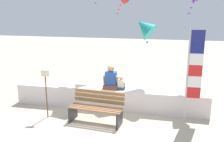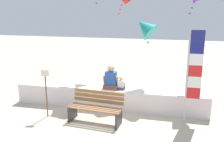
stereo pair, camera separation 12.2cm
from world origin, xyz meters
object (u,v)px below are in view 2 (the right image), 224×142
sign_post (46,90)px  kite_teal (145,27)px  person_adult (111,79)px  flag_banner (192,70)px  person_child (121,84)px  park_bench (96,108)px

sign_post → kite_teal: bearing=35.9°
person_adult → sign_post: (-1.71, -1.11, -0.12)m
flag_banner → sign_post: size_ratio=1.82×
person_adult → flag_banner: (2.43, -0.57, 0.58)m
person_child → flag_banner: (2.10, -0.57, 0.72)m
kite_teal → sign_post: 3.72m
park_bench → kite_teal: kite_teal is taller
park_bench → sign_post: size_ratio=1.09×
park_bench → flag_banner: size_ratio=0.60×
flag_banner → park_bench: bearing=-168.2°
sign_post → person_adult: bearing=32.9°
person_child → sign_post: sign_post is taller
park_bench → flag_banner: flag_banner is taller
person_child → sign_post: (-2.05, -1.11, 0.01)m
kite_teal → person_adult: bearing=-139.1°
person_adult → person_child: bearing=0.1°
park_bench → person_adult: person_adult is taller
park_bench → kite_teal: (1.13, 1.93, 2.19)m
flag_banner → person_adult: bearing=166.8°
person_child → sign_post: bearing=-151.5°
person_adult → kite_teal: size_ratio=0.78×
park_bench → sign_post: sign_post is taller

